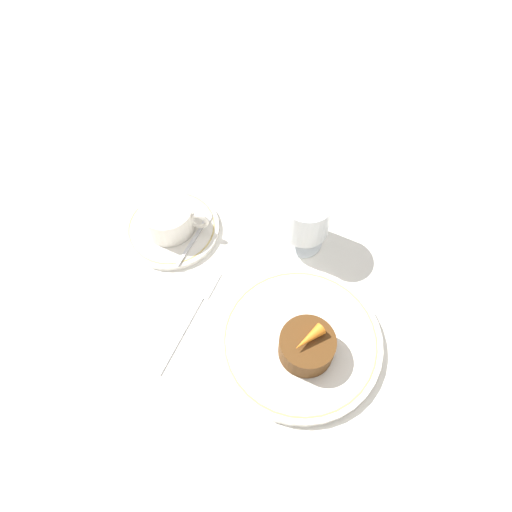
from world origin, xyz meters
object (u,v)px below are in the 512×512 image
(fork, at_px, (195,308))
(dessert_cake, at_px, (307,346))
(coffee_cup, at_px, (168,217))
(wine_glass, at_px, (306,217))
(dinner_plate, at_px, (300,341))

(fork, height_order, dessert_cake, dessert_cake)
(fork, bearing_deg, coffee_cup, 118.50)
(coffee_cup, height_order, wine_glass, wine_glass)
(dinner_plate, bearing_deg, wine_glass, 96.13)
(dinner_plate, height_order, fork, dinner_plate)
(dinner_plate, xyz_separation_m, dessert_cake, (0.01, -0.02, 0.03))
(wine_glass, distance_m, fork, 0.22)
(wine_glass, bearing_deg, fork, -134.33)
(wine_glass, height_order, fork, wine_glass)
(dessert_cake, bearing_deg, wine_glass, 98.40)
(wine_glass, relative_size, dessert_cake, 1.41)
(coffee_cup, xyz_separation_m, wine_glass, (0.22, 0.01, 0.03))
(dinner_plate, xyz_separation_m, fork, (-0.16, 0.03, -0.01))
(coffee_cup, bearing_deg, dessert_cake, -35.84)
(wine_glass, distance_m, dessert_cake, 0.20)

